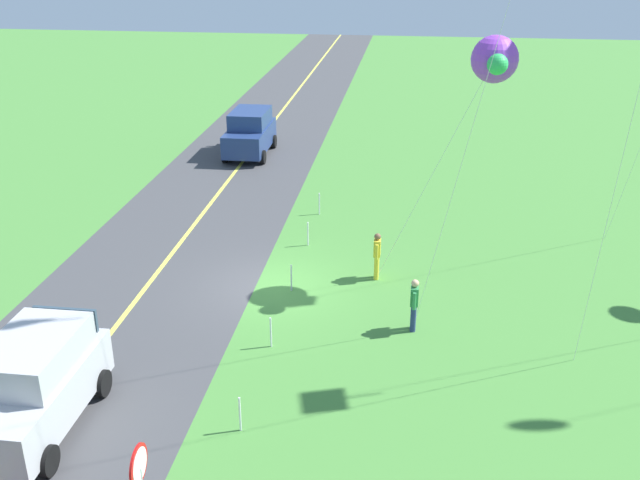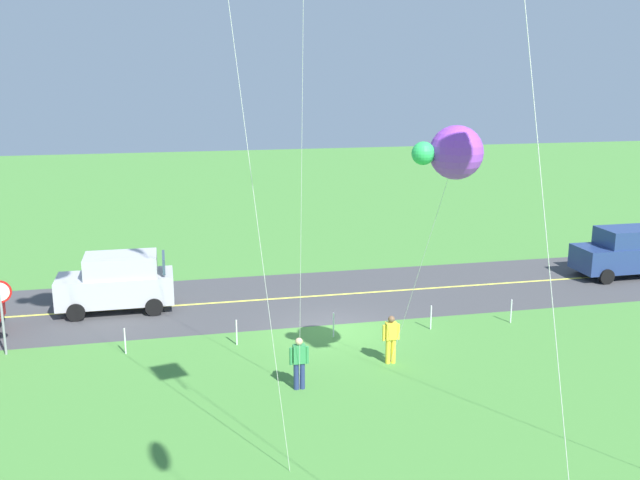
% 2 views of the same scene
% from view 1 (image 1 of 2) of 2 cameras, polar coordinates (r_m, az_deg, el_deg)
% --- Properties ---
extents(ground_plane, '(120.00, 120.00, 0.10)m').
position_cam_1_polar(ground_plane, '(23.67, -3.83, -3.74)').
color(ground_plane, '#478438').
extents(asphalt_road, '(120.00, 7.00, 0.00)m').
position_cam_1_polar(asphalt_road, '(24.69, -12.99, -2.99)').
color(asphalt_road, '#424244').
rests_on(asphalt_road, ground).
extents(road_centre_stripe, '(120.00, 0.16, 0.00)m').
position_cam_1_polar(road_centre_stripe, '(24.69, -12.99, -2.99)').
color(road_centre_stripe, '#E5E04C').
rests_on(road_centre_stripe, asphalt_road).
extents(car_suv_foreground, '(4.40, 2.12, 2.24)m').
position_cam_1_polar(car_suv_foreground, '(18.04, -21.47, -10.45)').
color(car_suv_foreground, '#B7B7BC').
rests_on(car_suv_foreground, ground).
extents(car_parked_west_far, '(4.40, 2.12, 2.24)m').
position_cam_1_polar(car_parked_west_far, '(37.35, -5.51, 8.39)').
color(car_parked_west_far, navy).
rests_on(car_parked_west_far, ground).
extents(person_adult_near, '(0.58, 0.22, 1.60)m').
position_cam_1_polar(person_adult_near, '(20.92, 7.37, -4.92)').
color(person_adult_near, navy).
rests_on(person_adult_near, ground).
extents(person_adult_companion, '(0.58, 0.22, 1.60)m').
position_cam_1_polar(person_adult_companion, '(23.83, 4.48, -1.12)').
color(person_adult_companion, yellow).
rests_on(person_adult_companion, ground).
extents(kite_blue_mid, '(1.90, 3.95, 7.82)m').
position_cam_1_polar(kite_blue_mid, '(22.59, 13.53, 13.57)').
color(kite_blue_mid, silver).
rests_on(kite_blue_mid, ground).
extents(fence_post_0, '(0.05, 0.05, 0.90)m').
position_cam_1_polar(fence_post_0, '(29.32, -0.06, 2.85)').
color(fence_post_0, silver).
rests_on(fence_post_0, ground).
extents(fence_post_1, '(0.05, 0.05, 0.90)m').
position_cam_1_polar(fence_post_1, '(26.41, -0.95, 0.48)').
color(fence_post_1, silver).
rests_on(fence_post_1, ground).
extents(fence_post_2, '(0.05, 0.05, 0.90)m').
position_cam_1_polar(fence_post_2, '(23.15, -2.26, -2.98)').
color(fence_post_2, silver).
rests_on(fence_post_2, ground).
extents(fence_post_3, '(0.05, 0.05, 0.90)m').
position_cam_1_polar(fence_post_3, '(20.20, -3.87, -7.22)').
color(fence_post_3, silver).
rests_on(fence_post_3, ground).
extents(fence_post_4, '(0.05, 0.05, 0.90)m').
position_cam_1_polar(fence_post_4, '(17.20, -6.29, -13.40)').
color(fence_post_4, silver).
rests_on(fence_post_4, ground).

